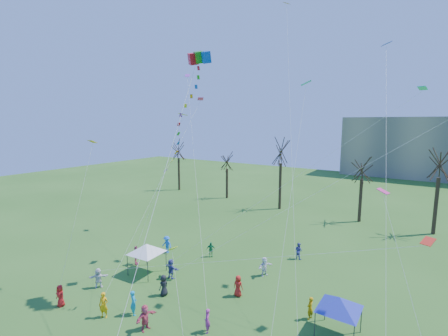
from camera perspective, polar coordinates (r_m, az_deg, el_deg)
The scene contains 6 objects.
bare_tree_row at distance 47.41m, azimuth 22.25°, elevation 0.04°, with size 70.79×7.97×11.50m.
big_box_kite at distance 23.14m, azimuth -7.02°, elevation 8.26°, with size 2.55×6.32×19.18m.
canopy_tent_white at distance 30.13m, azimuth -13.98°, elevation -14.07°, with size 3.74×3.74×2.81m.
canopy_tent_blue at distance 22.97m, azimuth 20.35°, elevation -22.17°, with size 3.60×3.60×2.70m.
festival_crowd at distance 25.39m, azimuth -3.21°, elevation -22.18°, with size 25.27×18.71×1.86m.
small_kites_aloft at distance 25.05m, azimuth 7.36°, elevation 8.33°, with size 28.29×19.33×34.66m.
Camera 1 is at (11.27, -10.71, 13.78)m, focal length 25.00 mm.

